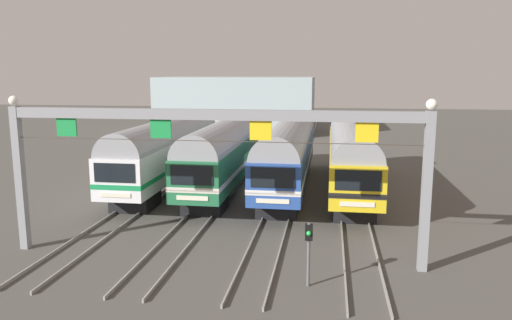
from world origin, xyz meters
TOP-DOWN VIEW (x-y plane):
  - ground_plane at (0.00, 0.00)m, footprint 160.00×160.00m
  - track_bed at (-0.00, 17.00)m, footprint 14.25×70.00m
  - commuter_train_white at (-6.37, -0.00)m, footprint 2.88×18.06m
  - commuter_train_green at (-2.12, -0.01)m, footprint 2.88×18.06m
  - commuter_train_blue at (2.12, -0.00)m, footprint 2.88×18.06m
  - commuter_train_yellow at (6.37, -0.00)m, footprint 2.88×18.06m
  - catenary_gantry at (-0.00, -13.50)m, footprint 17.98×0.44m
  - yard_signal_mast at (4.25, -15.70)m, footprint 0.28×0.35m
  - maintenance_building at (-7.53, 32.29)m, footprint 20.46×10.00m

SIDE VIEW (x-z plane):
  - ground_plane at x=0.00m, z-range 0.00..0.00m
  - track_bed at x=0.00m, z-range 0.00..0.15m
  - yard_signal_mast at x=4.25m, z-range 0.50..2.97m
  - commuter_train_green at x=-2.12m, z-range 0.30..5.07m
  - commuter_train_white at x=-6.37m, z-range 0.16..5.21m
  - commuter_train_blue at x=2.12m, z-range 0.16..5.21m
  - commuter_train_yellow at x=6.37m, z-range 0.16..5.21m
  - maintenance_building at x=-7.53m, z-range 0.00..7.33m
  - catenary_gantry at x=0.00m, z-range 1.64..8.61m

